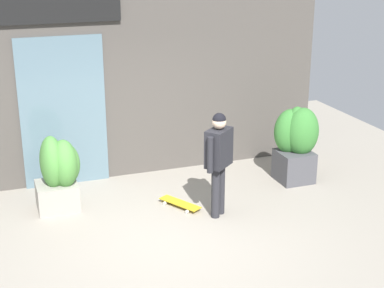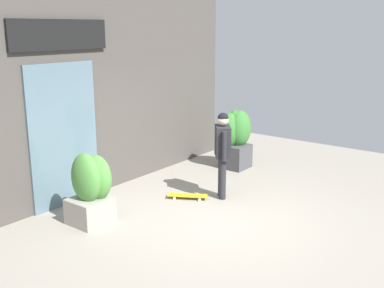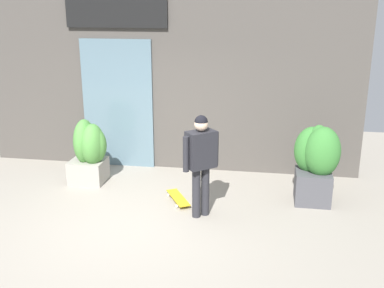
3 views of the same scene
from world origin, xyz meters
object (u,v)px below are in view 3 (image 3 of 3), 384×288
object	(u,v)px
skateboard	(178,198)
planter_box_left	(316,159)
planter_box_right	(89,150)
skateboarder	(201,156)

from	to	relation	value
skateboard	planter_box_left	distance (m)	2.36
skateboard	planter_box_right	distance (m)	1.93
skateboarder	planter_box_right	bearing A→B (deg)	24.52
skateboarder	planter_box_right	distance (m)	2.47
planter_box_left	planter_box_right	world-z (taller)	planter_box_left
skateboarder	planter_box_left	world-z (taller)	skateboarder
planter_box_left	skateboard	bearing A→B (deg)	-170.21
skateboarder	skateboard	distance (m)	1.12
skateboarder	planter_box_left	bearing A→B (deg)	-104.43
skateboarder	skateboard	world-z (taller)	skateboarder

